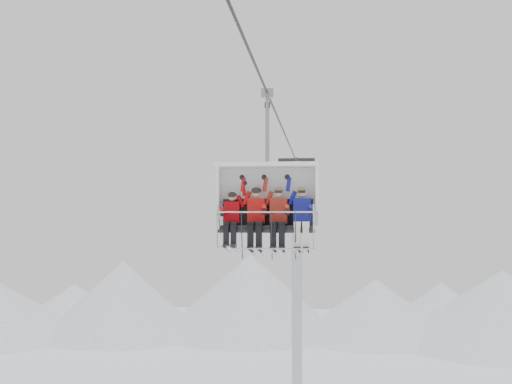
# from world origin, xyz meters

# --- Properties ---
(ridgeline) EXTENTS (72.00, 21.00, 7.00)m
(ridgeline) POSITION_xyz_m (-1.58, 42.05, 2.84)
(ridgeline) COLOR white
(ridgeline) RESTS_ON ground
(lift_tower_right) EXTENTS (2.00, 1.80, 13.48)m
(lift_tower_right) POSITION_xyz_m (0.00, 22.00, 5.78)
(lift_tower_right) COLOR #B4B6BC
(lift_tower_right) RESTS_ON ground
(haul_cable) EXTENTS (0.06, 50.00, 0.06)m
(haul_cable) POSITION_xyz_m (0.00, 0.00, 13.30)
(haul_cable) COLOR #29292E
(haul_cable) RESTS_ON lift_tower_left
(chairlift_carrier) EXTENTS (2.51, 1.17, 3.98)m
(chairlift_carrier) POSITION_xyz_m (0.00, 2.92, 10.70)
(chairlift_carrier) COLOR black
(chairlift_carrier) RESTS_ON haul_cable
(skier_far_left) EXTENTS (0.38, 1.69, 1.53)m
(skier_far_left) POSITION_xyz_m (-0.87, 2.60, 10.18)
(skier_far_left) COLOR #B1050C
(skier_far_left) RESTS_ON chairlift_carrier
(skier_center_left) EXTENTS (0.43, 1.69, 1.70)m
(skier_center_left) POSITION_xyz_m (-0.26, 2.62, 10.23)
(skier_center_left) COLOR red
(skier_center_left) RESTS_ON chairlift_carrier
(skier_center_right) EXTENTS (0.43, 1.69, 1.70)m
(skier_center_right) POSITION_xyz_m (0.28, 2.62, 10.23)
(skier_center_right) COLOR #A6271B
(skier_center_right) RESTS_ON chairlift_carrier
(skier_far_right) EXTENTS (0.43, 1.69, 1.70)m
(skier_far_right) POSITION_xyz_m (0.86, 2.62, 10.23)
(skier_far_right) COLOR navy
(skier_far_right) RESTS_ON chairlift_carrier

